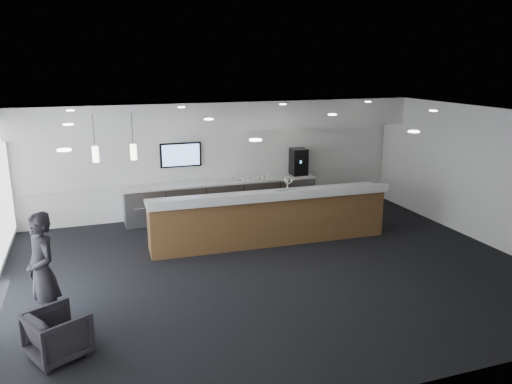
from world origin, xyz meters
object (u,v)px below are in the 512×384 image
object	(u,v)px
coffee_machine	(299,162)
armchair	(58,334)
service_counter	(270,217)
lounge_guest	(42,272)

from	to	relation	value
coffee_machine	armchair	size ratio (longest dim) A/B	0.97
coffee_machine	armchair	bearing A→B (deg)	-133.97
service_counter	armchair	world-z (taller)	service_counter
armchair	lounge_guest	distance (m)	1.08
coffee_machine	service_counter	bearing A→B (deg)	-123.44
coffee_machine	armchair	distance (m)	8.25
service_counter	coffee_machine	world-z (taller)	coffee_machine
service_counter	armchair	bearing A→B (deg)	-140.87
service_counter	coffee_machine	xyz separation A→B (m)	(1.69, 2.27, 0.73)
lounge_guest	service_counter	bearing A→B (deg)	92.87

